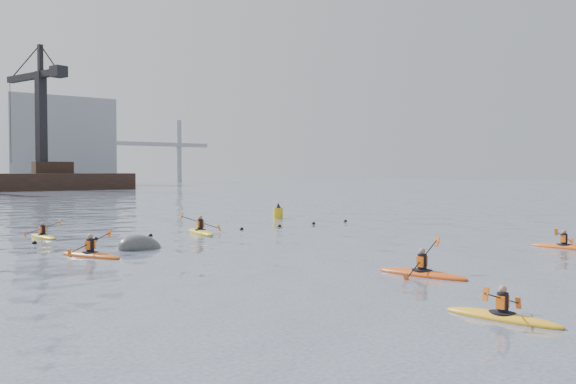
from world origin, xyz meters
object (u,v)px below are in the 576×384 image
kayaker_4 (564,246)px  kayaker_5 (43,236)px  kayaker_0 (422,273)px  kayaker_1 (502,316)px  kayaker_3 (200,231)px  nav_buoy (278,213)px  kayaker_2 (90,254)px  mooring_buoy (140,248)px

kayaker_4 → kayaker_5: (-17.77, 19.42, -0.00)m
kayaker_0 → kayaker_1: kayaker_0 is taller
kayaker_3 → kayaker_5: bearing=167.5°
kayaker_3 → kayaker_1: bearing=-91.8°
kayaker_0 → kayaker_4: 11.03m
kayaker_1 → kayaker_3: bearing=69.5°
kayaker_1 → kayaker_3: (4.36, 22.30, 0.02)m
kayaker_3 → nav_buoy: (10.02, 5.94, 0.29)m
kayaker_2 → kayaker_3: 10.09m
nav_buoy → kayaker_1: bearing=-117.0°
mooring_buoy → kayaker_3: bearing=37.5°
kayaker_2 → mooring_buoy: 3.09m
kayaker_2 → kayaker_3: kayaker_3 is taller
kayaker_4 → nav_buoy: nav_buoy is taller
kayaker_3 → kayaker_4: 19.07m
kayaker_2 → mooring_buoy: bearing=2.3°
kayaker_3 → mooring_buoy: (-5.60, -4.30, -0.11)m
kayaker_5 → nav_buoy: nav_buoy is taller
kayaker_1 → mooring_buoy: kayaker_1 is taller
kayaker_0 → kayaker_3: kayaker_0 is taller
kayaker_0 → kayaker_4: kayaker_0 is taller
kayaker_1 → kayaker_4: bearing=13.5°
kayaker_3 → nav_buoy: bearing=40.0°
kayaker_0 → mooring_buoy: (-4.53, 12.80, -0.10)m
kayaker_5 → nav_buoy: bearing=2.8°
mooring_buoy → kayaker_5: bearing=106.8°
mooring_buoy → kayaker_4: bearing=-37.7°
kayaker_2 → nav_buoy: bearing=9.5°
kayaker_0 → nav_buoy: kayaker_0 is taller
kayaker_0 → mooring_buoy: size_ratio=1.38×
kayaker_4 → mooring_buoy: size_ratio=1.26×
kayaker_1 → nav_buoy: (14.38, 28.25, 0.32)m
kayaker_2 → kayaker_4: (18.32, -10.69, -0.01)m
kayaker_1 → kayaker_5: (-3.49, 25.44, 0.00)m
kayaker_4 → kayaker_2: bearing=-38.4°
kayaker_4 → kayaker_5: bearing=-55.7°
kayaker_0 → kayaker_3: 17.13m
mooring_buoy → nav_buoy: size_ratio=1.86×
kayaker_0 → kayaker_2: 13.64m
kayaker_5 → nav_buoy: 18.08m
kayaker_2 → kayaker_3: (8.40, 5.59, 0.01)m
kayaker_2 → nav_buoy: 21.73m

